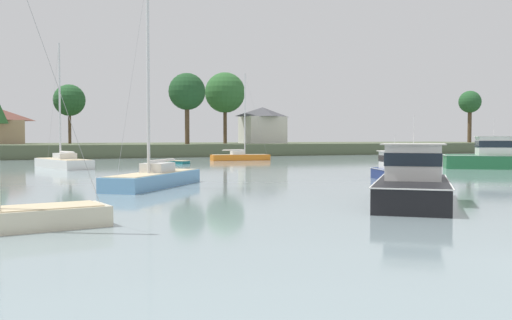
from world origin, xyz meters
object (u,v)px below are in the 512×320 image
object	(u,v)px
cruiser_navy	(393,173)
dinghy_teal	(177,163)
cruiser_black	(413,188)
sailboat_white	(63,165)
sailboat_skyblue	(155,182)
cruiser_sand	(415,156)
sailboat_orange	(240,159)
cruiser_green	(503,162)

from	to	relation	value
cruiser_navy	dinghy_teal	bearing A→B (deg)	101.92
cruiser_navy	cruiser_black	xyz separation A→B (m)	(-8.42, -11.92, 0.10)
sailboat_white	dinghy_teal	xyz separation A→B (m)	(13.72, 4.30, -0.14)
sailboat_skyblue	dinghy_teal	xyz separation A→B (m)	(11.03, 30.70, -0.16)
sailboat_white	dinghy_teal	size ratio (longest dim) A/B	4.07
sailboat_white	cruiser_sand	xyz separation A→B (m)	(49.22, 2.43, 0.24)
cruiser_sand	cruiser_black	world-z (taller)	cruiser_black
sailboat_orange	cruiser_green	bearing A→B (deg)	-63.81
cruiser_navy	cruiser_sand	world-z (taller)	cruiser_sand
sailboat_white	sailboat_orange	world-z (taller)	sailboat_white
cruiser_navy	cruiser_sand	distance (m)	41.82
cruiser_green	sailboat_white	world-z (taller)	sailboat_white
cruiser_black	dinghy_teal	bearing A→B (deg)	87.92
sailboat_white	cruiser_black	world-z (taller)	sailboat_white
sailboat_orange	cruiser_sand	size ratio (longest dim) A/B	1.65
dinghy_teal	cruiser_navy	bearing A→B (deg)	-78.08
cruiser_navy	sailboat_orange	bearing A→B (deg)	83.57
cruiser_green	cruiser_black	bearing A→B (deg)	-145.96
sailboat_skyblue	cruiser_black	distance (m)	16.49
sailboat_skyblue	cruiser_black	size ratio (longest dim) A/B	1.40
cruiser_green	sailboat_skyblue	xyz separation A→B (m)	(-37.68, -5.57, -0.44)
cruiser_navy	cruiser_black	world-z (taller)	cruiser_black
sailboat_skyblue	sailboat_white	bearing A→B (deg)	95.81
dinghy_teal	cruiser_sand	distance (m)	35.56
sailboat_orange	cruiser_navy	distance (m)	38.88
dinghy_teal	cruiser_black	xyz separation A→B (m)	(-1.61, -44.22, 0.50)
sailboat_skyblue	cruiser_navy	bearing A→B (deg)	-5.14
cruiser_black	cruiser_green	bearing A→B (deg)	34.04
sailboat_skyblue	dinghy_teal	size ratio (longest dim) A/B	4.12
sailboat_white	cruiser_sand	world-z (taller)	sailboat_white
cruiser_navy	cruiser_green	bearing A→B (deg)	19.88
sailboat_orange	cruiser_sand	distance (m)	25.68
cruiser_green	cruiser_navy	xyz separation A→B (m)	(-19.83, -7.17, -0.20)
cruiser_green	sailboat_orange	world-z (taller)	sailboat_orange
sailboat_white	cruiser_navy	bearing A→B (deg)	-53.75
sailboat_skyblue	sailboat_orange	xyz separation A→B (m)	(22.20, 37.03, -0.03)
cruiser_sand	cruiser_green	bearing A→B (deg)	-110.84
cruiser_green	sailboat_skyblue	size ratio (longest dim) A/B	0.76
dinghy_teal	sailboat_orange	bearing A→B (deg)	29.55
cruiser_navy	cruiser_sand	bearing A→B (deg)	46.69
sailboat_white	sailboat_skyblue	bearing A→B (deg)	-84.19
cruiser_sand	cruiser_black	xyz separation A→B (m)	(-37.11, -42.35, 0.11)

